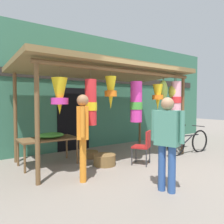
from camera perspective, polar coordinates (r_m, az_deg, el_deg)
The scene contains 11 objects.
ground_plane at distance 5.50m, azimuth 8.96°, elevation -13.76°, with size 30.00×30.00×0.00m, color gray.
shop_facade at distance 7.48m, azimuth -5.85°, elevation 5.29°, with size 12.14×0.29×3.80m.
market_stall_canopy at distance 5.87m, azimuth 0.42°, elevation 8.62°, with size 4.80×2.38×2.53m.
display_table at distance 5.58m, azimuth -16.50°, elevation -7.25°, with size 1.36×0.75×0.66m.
flower_heap_on_table at distance 5.57m, azimuth -15.76°, elevation -5.91°, with size 0.68×0.48×0.13m.
folding_chair at distance 5.45m, azimuth 8.45°, elevation -8.46°, with size 0.55×0.55×0.84m.
wicker_basket_by_table at distance 6.17m, azimuth -5.72°, elevation -11.06°, with size 0.44×0.44×0.18m, color brown.
wicker_basket_spare at distance 5.43m, azimuth -1.96°, elevation -12.49°, with size 0.54×0.54×0.26m, color brown.
parked_bicycle at distance 6.91m, azimuth 19.48°, elevation -7.53°, with size 1.75×0.44×0.92m.
vendor_in_orange at distance 4.28m, azimuth -7.69°, elevation -4.67°, with size 0.39×0.53×1.69m.
customer_foreground at distance 3.83m, azimuth 14.34°, elevation -6.27°, with size 0.33×0.57×1.63m.
Camera 1 is at (-3.70, -3.76, 1.54)m, focal length 34.67 mm.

